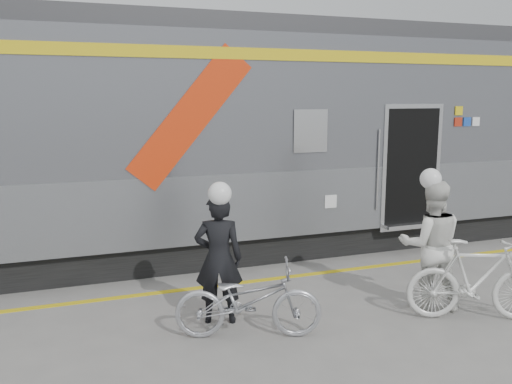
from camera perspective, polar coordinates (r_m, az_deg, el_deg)
name	(u,v)px	position (r m, az deg, el deg)	size (l,w,h in m)	color
ground	(319,339)	(6.63, 6.69, -15.10)	(90.00, 90.00, 0.00)	slate
train	(266,137)	(10.25, 1.10, 5.83)	(24.00, 3.17, 4.10)	black
safety_strip	(257,281)	(8.46, 0.10, -9.32)	(24.00, 0.12, 0.01)	gold
man	(219,259)	(6.78, -3.96, -7.01)	(0.60, 0.39, 1.64)	black
bicycle_left	(248,300)	(6.47, -0.82, -11.33)	(0.60, 1.72, 0.91)	#ADAEB5
woman	(431,245)	(7.58, 17.91, -5.31)	(0.84, 0.66, 1.73)	silver
bicycle_right	(477,280)	(7.46, 22.22, -8.56)	(0.49, 1.75, 1.05)	silver
helmet_man	(218,182)	(6.57, -4.06, 1.06)	(0.28, 0.28, 0.28)	white
helmet_woman	(435,170)	(7.38, 18.33, 2.23)	(0.28, 0.28, 0.28)	white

